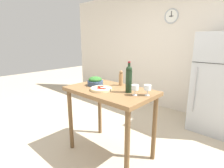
{
  "coord_description": "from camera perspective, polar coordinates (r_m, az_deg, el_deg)",
  "views": [
    {
      "loc": [
        1.43,
        -1.55,
        1.5
      ],
      "look_at": [
        0.0,
        0.03,
        0.97
      ],
      "focal_mm": 28.0,
      "sensor_mm": 36.0,
      "label": 1
    }
  ],
  "objects": [
    {
      "name": "pepper_mill",
      "position": [
        2.35,
        2.94,
        1.88
      ],
      "size": [
        0.06,
        0.06,
        0.21
      ],
      "color": "#AD7F51",
      "rests_on": "prep_counter"
    },
    {
      "name": "ground_plane",
      "position": [
        2.59,
        -0.54,
        -21.43
      ],
      "size": [
        14.0,
        14.0,
        0.0
      ],
      "primitive_type": "plane",
      "color": "#BCAD93"
    },
    {
      "name": "wall_back",
      "position": [
        3.93,
        21.1,
        10.21
      ],
      "size": [
        6.4,
        0.08,
        2.6
      ],
      "color": "silver",
      "rests_on": "ground_plane"
    },
    {
      "name": "homemade_pizza",
      "position": [
        2.14,
        -3.59,
        -1.59
      ],
      "size": [
        0.26,
        0.26,
        0.03
      ],
      "color": "beige",
      "rests_on": "prep_counter"
    },
    {
      "name": "salad_bowl",
      "position": [
        2.38,
        -5.5,
        0.89
      ],
      "size": [
        0.21,
        0.21,
        0.12
      ],
      "color": "#384C6B",
      "rests_on": "prep_counter"
    },
    {
      "name": "refrigerator",
      "position": [
        3.38,
        30.87,
        0.29
      ],
      "size": [
        0.62,
        0.74,
        1.63
      ],
      "color": "#B7BCC1",
      "rests_on": "ground_plane"
    },
    {
      "name": "wine_glass_near",
      "position": [
        1.95,
        7.62,
        -1.24
      ],
      "size": [
        0.08,
        0.08,
        0.12
      ],
      "color": "silver",
      "rests_on": "prep_counter"
    },
    {
      "name": "wine_glass_far",
      "position": [
        1.96,
        11.53,
        -1.25
      ],
      "size": [
        0.08,
        0.08,
        0.12
      ],
      "color": "silver",
      "rests_on": "prep_counter"
    },
    {
      "name": "prep_counter",
      "position": [
        2.23,
        -0.59,
        -4.87
      ],
      "size": [
        1.11,
        0.68,
        0.91
      ],
      "color": "brown",
      "rests_on": "ground_plane"
    },
    {
      "name": "wine_bottle",
      "position": [
        2.02,
        5.51,
        1.79
      ],
      "size": [
        0.07,
        0.07,
        0.36
      ],
      "color": "black",
      "rests_on": "prep_counter"
    }
  ]
}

